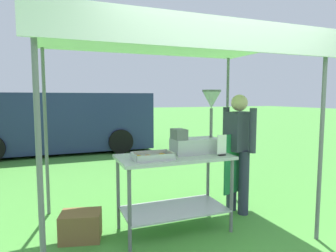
{
  "coord_description": "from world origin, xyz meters",
  "views": [
    {
      "loc": [
        -1.53,
        -1.88,
        1.57
      ],
      "look_at": [
        -0.25,
        1.42,
        1.23
      ],
      "focal_mm": 31.37,
      "sensor_mm": 36.0,
      "label": 1
    }
  ],
  "objects_px": {
    "donut_tray": "(153,157)",
    "van_navy": "(58,121)",
    "donut_fryer": "(198,133)",
    "donut_cart": "(174,176)",
    "vendor": "(238,147)",
    "stall_canopy": "(171,45)",
    "menu_sign": "(222,147)",
    "supply_crate": "(81,226)"
  },
  "relations": [
    {
      "from": "donut_tray",
      "to": "van_navy",
      "type": "distance_m",
      "value": 6.07
    },
    {
      "from": "donut_tray",
      "to": "donut_fryer",
      "type": "distance_m",
      "value": 0.68
    },
    {
      "from": "donut_cart",
      "to": "vendor",
      "type": "distance_m",
      "value": 1.07
    },
    {
      "from": "van_navy",
      "to": "donut_tray",
      "type": "bearing_deg",
      "value": -81.55
    },
    {
      "from": "stall_canopy",
      "to": "menu_sign",
      "type": "height_order",
      "value": "stall_canopy"
    },
    {
      "from": "donut_fryer",
      "to": "stall_canopy",
      "type": "bearing_deg",
      "value": 171.94
    },
    {
      "from": "donut_fryer",
      "to": "vendor",
      "type": "bearing_deg",
      "value": 12.75
    },
    {
      "from": "stall_canopy",
      "to": "supply_crate",
      "type": "bearing_deg",
      "value": 176.52
    },
    {
      "from": "donut_cart",
      "to": "supply_crate",
      "type": "height_order",
      "value": "donut_cart"
    },
    {
      "from": "menu_sign",
      "to": "van_navy",
      "type": "relative_size",
      "value": 0.05
    },
    {
      "from": "van_navy",
      "to": "menu_sign",
      "type": "bearing_deg",
      "value": -74.45
    },
    {
      "from": "vendor",
      "to": "supply_crate",
      "type": "bearing_deg",
      "value": -178.74
    },
    {
      "from": "donut_cart",
      "to": "supply_crate",
      "type": "bearing_deg",
      "value": 171.2
    },
    {
      "from": "menu_sign",
      "to": "vendor",
      "type": "bearing_deg",
      "value": 38.63
    },
    {
      "from": "menu_sign",
      "to": "stall_canopy",
      "type": "bearing_deg",
      "value": 150.43
    },
    {
      "from": "supply_crate",
      "to": "stall_canopy",
      "type": "bearing_deg",
      "value": -3.48
    },
    {
      "from": "donut_tray",
      "to": "supply_crate",
      "type": "xyz_separation_m",
      "value": [
        -0.76,
        0.25,
        -0.77
      ]
    },
    {
      "from": "vendor",
      "to": "van_navy",
      "type": "bearing_deg",
      "value": 111.11
    },
    {
      "from": "stall_canopy",
      "to": "supply_crate",
      "type": "relative_size",
      "value": 6.04
    },
    {
      "from": "menu_sign",
      "to": "donut_fryer",
      "type": "bearing_deg",
      "value": 127.13
    },
    {
      "from": "stall_canopy",
      "to": "donut_tray",
      "type": "bearing_deg",
      "value": -147.3
    },
    {
      "from": "donut_tray",
      "to": "supply_crate",
      "type": "height_order",
      "value": "donut_tray"
    },
    {
      "from": "donut_cart",
      "to": "donut_tray",
      "type": "distance_m",
      "value": 0.41
    },
    {
      "from": "menu_sign",
      "to": "van_navy",
      "type": "distance_m",
      "value": 6.34
    },
    {
      "from": "stall_canopy",
      "to": "donut_fryer",
      "type": "bearing_deg",
      "value": -8.06
    },
    {
      "from": "stall_canopy",
      "to": "donut_cart",
      "type": "distance_m",
      "value": 1.52
    },
    {
      "from": "donut_cart",
      "to": "van_navy",
      "type": "distance_m",
      "value": 6.04
    },
    {
      "from": "menu_sign",
      "to": "van_navy",
      "type": "height_order",
      "value": "van_navy"
    },
    {
      "from": "vendor",
      "to": "supply_crate",
      "type": "distance_m",
      "value": 2.2
    },
    {
      "from": "donut_cart",
      "to": "donut_tray",
      "type": "xyz_separation_m",
      "value": [
        -0.29,
        -0.09,
        0.27
      ]
    },
    {
      "from": "stall_canopy",
      "to": "van_navy",
      "type": "xyz_separation_m",
      "value": [
        -1.18,
        5.82,
        -1.29
      ]
    },
    {
      "from": "vendor",
      "to": "van_navy",
      "type": "xyz_separation_m",
      "value": [
        -2.2,
        5.71,
        -0.03
      ]
    },
    {
      "from": "supply_crate",
      "to": "van_navy",
      "type": "height_order",
      "value": "van_navy"
    },
    {
      "from": "supply_crate",
      "to": "van_navy",
      "type": "xyz_separation_m",
      "value": [
        -0.13,
        5.75,
        0.72
      ]
    },
    {
      "from": "donut_tray",
      "to": "van_navy",
      "type": "xyz_separation_m",
      "value": [
        -0.89,
        6.01,
        -0.04
      ]
    },
    {
      "from": "donut_cart",
      "to": "donut_tray",
      "type": "bearing_deg",
      "value": -163.1
    },
    {
      "from": "vendor",
      "to": "menu_sign",
      "type": "bearing_deg",
      "value": -141.37
    },
    {
      "from": "donut_fryer",
      "to": "van_navy",
      "type": "bearing_deg",
      "value": 104.47
    },
    {
      "from": "supply_crate",
      "to": "menu_sign",
      "type": "bearing_deg",
      "value": -12.83
    },
    {
      "from": "donut_tray",
      "to": "donut_fryer",
      "type": "bearing_deg",
      "value": 12.75
    },
    {
      "from": "donut_fryer",
      "to": "supply_crate",
      "type": "height_order",
      "value": "donut_fryer"
    },
    {
      "from": "donut_tray",
      "to": "vendor",
      "type": "bearing_deg",
      "value": 12.75
    }
  ]
}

